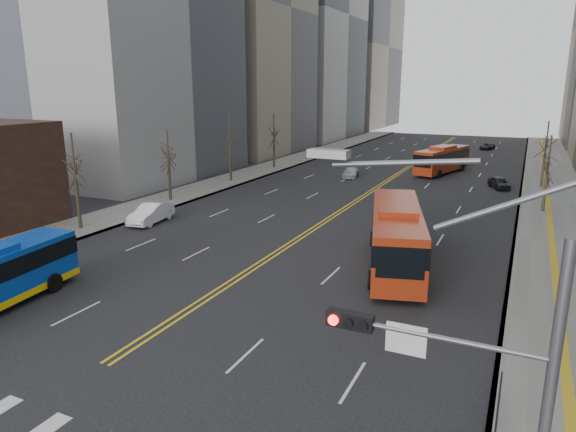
{
  "coord_description": "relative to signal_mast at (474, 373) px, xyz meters",
  "views": [
    {
      "loc": [
        14.29,
        -8.4,
        10.75
      ],
      "look_at": [
        3.48,
        14.71,
        4.2
      ],
      "focal_mm": 32.0,
      "sensor_mm": 36.0,
      "label": 1
    }
  ],
  "objects": [
    {
      "name": "sidewalk_right",
      "position": [
        3.73,
        43.0,
        -4.78
      ],
      "size": [
        7.0,
        130.0,
        0.15
      ],
      "primitive_type": "cube",
      "color": "slate",
      "rests_on": "ground"
    },
    {
      "name": "red_bus_near",
      "position": [
        -6.13,
        19.21,
        -2.72
      ],
      "size": [
        5.96,
        12.56,
        3.86
      ],
      "color": "#A32C11",
      "rests_on": "ground"
    },
    {
      "name": "sidewalk_left",
      "position": [
        -30.27,
        43.0,
        -4.78
      ],
      "size": [
        5.0,
        130.0,
        0.15
      ],
      "primitive_type": "cube",
      "color": "slate",
      "rests_on": "ground"
    },
    {
      "name": "car_dark_mid",
      "position": [
        -1.85,
        47.79,
        -4.23
      ],
      "size": [
        2.8,
        3.98,
        1.26
      ],
      "primitive_type": "imported",
      "rotation": [
        0.0,
        0.0,
        0.4
      ],
      "color": "black",
      "rests_on": "ground"
    },
    {
      "name": "red_bus_far",
      "position": [
        -8.96,
        55.15,
        -2.95
      ],
      "size": [
        5.28,
        11.05,
        3.43
      ],
      "color": "#A32C11",
      "rests_on": "ground"
    },
    {
      "name": "car_white",
      "position": [
        -26.27,
        20.98,
        -4.08
      ],
      "size": [
        2.17,
        4.84,
        1.54
      ],
      "primitive_type": "imported",
      "rotation": [
        0.0,
        0.0,
        0.12
      ],
      "color": "white",
      "rests_on": "ground"
    },
    {
      "name": "car_dark_far",
      "position": [
        -5.8,
        83.6,
        -4.32
      ],
      "size": [
        2.49,
        4.12,
        1.07
      ],
      "primitive_type": "imported",
      "rotation": [
        0.0,
        0.0,
        -0.2
      ],
      "color": "black",
      "rests_on": "ground"
    },
    {
      "name": "pedestrian_railing",
      "position": [
        0.53,
        4.0,
        -4.03
      ],
      "size": [
        0.06,
        6.06,
        1.02
      ],
      "color": "black",
      "rests_on": "sidewalk_right"
    },
    {
      "name": "car_silver",
      "position": [
        -18.38,
        47.71,
        -4.27
      ],
      "size": [
        2.44,
        4.32,
        1.18
      ],
      "primitive_type": "imported",
      "rotation": [
        0.0,
        0.0,
        0.2
      ],
      "color": "#A7A7AC",
      "rests_on": "ground"
    },
    {
      "name": "street_trees",
      "position": [
        -20.94,
        32.55,
        0.02
      ],
      "size": [
        35.2,
        47.2,
        7.6
      ],
      "color": "#33271F",
      "rests_on": "ground"
    },
    {
      "name": "centerline",
      "position": [
        -13.77,
        53.0,
        -4.85
      ],
      "size": [
        0.55,
        100.0,
        0.01
      ],
      "color": "gold",
      "rests_on": "ground"
    },
    {
      "name": "signal_mast",
      "position": [
        0.0,
        0.0,
        0.0
      ],
      "size": [
        5.37,
        0.37,
        9.39
      ],
      "color": "slate",
      "rests_on": "ground"
    }
  ]
}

